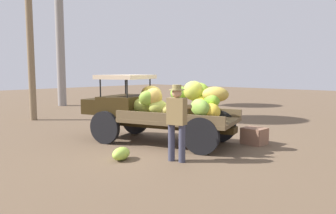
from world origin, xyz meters
The scene contains 5 objects.
ground_plane centered at (0.00, 0.00, 0.00)m, with size 60.00×60.00×0.00m, color brown.
truck centered at (0.36, 0.09, 0.99)m, with size 4.66×2.76×1.89m.
farmer centered at (-1.34, 1.21, 0.97)m, with size 0.53×0.49×1.71m.
wooden_crate centered at (-1.79, -1.56, 0.22)m, with size 0.60×0.52×0.45m, color #8C614A.
loose_banana_bunch centered at (-0.33, 1.97, 0.14)m, with size 0.55×0.33×0.29m, color #A9D049.
Camera 1 is at (-5.92, 6.60, 1.99)m, focal length 34.84 mm.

